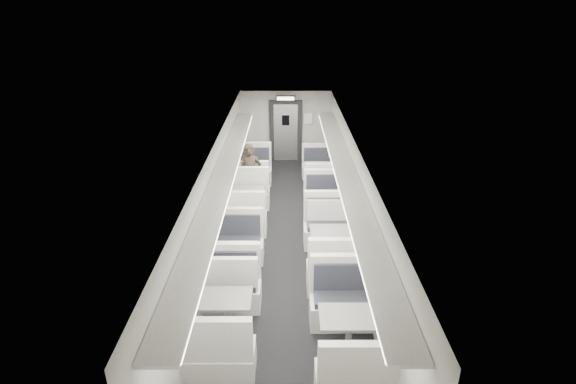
{
  "coord_description": "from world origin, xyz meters",
  "views": [
    {
      "loc": [
        0.03,
        -8.85,
        5.28
      ],
      "look_at": [
        0.06,
        0.62,
        1.12
      ],
      "focal_mm": 28.0,
      "sensor_mm": 36.0,
      "label": 1
    }
  ],
  "objects_px": {
    "passenger": "(250,174)",
    "vestibule_door": "(286,132)",
    "booth_right_a": "(319,175)",
    "booth_left_b": "(246,204)",
    "booth_left_c": "(235,264)",
    "booth_right_b": "(325,210)",
    "booth_right_c": "(333,248)",
    "booth_right_d": "(349,336)",
    "booth_left_d": "(225,316)",
    "booth_left_a": "(251,181)",
    "exit_sign": "(286,98)"
  },
  "relations": [
    {
      "from": "booth_right_c",
      "to": "booth_right_d",
      "type": "relative_size",
      "value": 1.02
    },
    {
      "from": "exit_sign",
      "to": "booth_left_d",
      "type": "bearing_deg",
      "value": -96.86
    },
    {
      "from": "booth_right_b",
      "to": "vestibule_door",
      "type": "height_order",
      "value": "vestibule_door"
    },
    {
      "from": "booth_left_d",
      "to": "booth_right_d",
      "type": "bearing_deg",
      "value": -13.6
    },
    {
      "from": "booth_left_b",
      "to": "passenger",
      "type": "height_order",
      "value": "passenger"
    },
    {
      "from": "booth_left_b",
      "to": "booth_left_c",
      "type": "xyz_separation_m",
      "value": [
        0.0,
        -2.8,
        -0.01
      ]
    },
    {
      "from": "booth_left_c",
      "to": "booth_right_d",
      "type": "relative_size",
      "value": 0.93
    },
    {
      "from": "booth_right_a",
      "to": "exit_sign",
      "type": "distance_m",
      "value": 2.8
    },
    {
      "from": "booth_left_d",
      "to": "booth_right_d",
      "type": "xyz_separation_m",
      "value": [
        2.0,
        -0.48,
        0.01
      ]
    },
    {
      "from": "booth_right_a",
      "to": "booth_right_d",
      "type": "height_order",
      "value": "booth_right_d"
    },
    {
      "from": "booth_left_a",
      "to": "booth_right_d",
      "type": "bearing_deg",
      "value": -72.67
    },
    {
      "from": "booth_right_b",
      "to": "passenger",
      "type": "bearing_deg",
      "value": 147.36
    },
    {
      "from": "booth_right_d",
      "to": "exit_sign",
      "type": "height_order",
      "value": "exit_sign"
    },
    {
      "from": "booth_right_d",
      "to": "exit_sign",
      "type": "distance_m",
      "value": 9.05
    },
    {
      "from": "booth_left_b",
      "to": "booth_left_d",
      "type": "distance_m",
      "value": 4.41
    },
    {
      "from": "booth_right_c",
      "to": "exit_sign",
      "type": "height_order",
      "value": "exit_sign"
    },
    {
      "from": "exit_sign",
      "to": "booth_left_c",
      "type": "bearing_deg",
      "value": -98.49
    },
    {
      "from": "booth_left_a",
      "to": "passenger",
      "type": "distance_m",
      "value": 0.75
    },
    {
      "from": "booth_left_b",
      "to": "booth_right_c",
      "type": "height_order",
      "value": "booth_right_c"
    },
    {
      "from": "passenger",
      "to": "booth_right_c",
      "type": "bearing_deg",
      "value": -59.36
    },
    {
      "from": "booth_left_b",
      "to": "booth_right_d",
      "type": "distance_m",
      "value": 5.29
    },
    {
      "from": "booth_right_b",
      "to": "vestibule_door",
      "type": "xyz_separation_m",
      "value": [
        -1.0,
        4.72,
        0.67
      ]
    },
    {
      "from": "booth_right_b",
      "to": "booth_right_c",
      "type": "distance_m",
      "value": 1.9
    },
    {
      "from": "exit_sign",
      "to": "booth_right_b",
      "type": "bearing_deg",
      "value": -76.72
    },
    {
      "from": "booth_left_c",
      "to": "passenger",
      "type": "height_order",
      "value": "passenger"
    },
    {
      "from": "booth_left_c",
      "to": "passenger",
      "type": "relative_size",
      "value": 1.27
    },
    {
      "from": "booth_right_a",
      "to": "passenger",
      "type": "xyz_separation_m",
      "value": [
        -1.95,
        -1.23,
        0.5
      ]
    },
    {
      "from": "booth_left_a",
      "to": "booth_left_d",
      "type": "height_order",
      "value": "booth_left_a"
    },
    {
      "from": "booth_left_d",
      "to": "booth_left_a",
      "type": "bearing_deg",
      "value": 90.0
    },
    {
      "from": "passenger",
      "to": "booth_right_a",
      "type": "bearing_deg",
      "value": 31.04
    },
    {
      "from": "vestibule_door",
      "to": "booth_left_d",
      "type": "bearing_deg",
      "value": -96.48
    },
    {
      "from": "booth_right_b",
      "to": "exit_sign",
      "type": "distance_m",
      "value": 4.75
    },
    {
      "from": "booth_left_b",
      "to": "booth_right_a",
      "type": "xyz_separation_m",
      "value": [
        2.0,
        2.13,
        -0.05
      ]
    },
    {
      "from": "passenger",
      "to": "vestibule_door",
      "type": "bearing_deg",
      "value": 73.62
    },
    {
      "from": "booth_right_b",
      "to": "booth_right_d",
      "type": "bearing_deg",
      "value": -90.0
    },
    {
      "from": "booth_left_a",
      "to": "booth_right_b",
      "type": "xyz_separation_m",
      "value": [
        2.0,
        -1.85,
        -0.04
      ]
    },
    {
      "from": "booth_left_a",
      "to": "vestibule_door",
      "type": "height_order",
      "value": "vestibule_door"
    },
    {
      "from": "booth_left_a",
      "to": "passenger",
      "type": "bearing_deg",
      "value": -85.14
    },
    {
      "from": "booth_left_d",
      "to": "vestibule_door",
      "type": "relative_size",
      "value": 1.07
    },
    {
      "from": "booth_right_a",
      "to": "booth_right_c",
      "type": "xyz_separation_m",
      "value": [
        0.0,
        -4.37,
        0.07
      ]
    },
    {
      "from": "booth_left_c",
      "to": "vestibule_door",
      "type": "height_order",
      "value": "vestibule_door"
    },
    {
      "from": "booth_right_a",
      "to": "exit_sign",
      "type": "relative_size",
      "value": 3.15
    },
    {
      "from": "booth_right_a",
      "to": "booth_right_c",
      "type": "relative_size",
      "value": 0.83
    },
    {
      "from": "booth_left_b",
      "to": "exit_sign",
      "type": "relative_size",
      "value": 3.57
    },
    {
      "from": "booth_left_d",
      "to": "booth_right_a",
      "type": "bearing_deg",
      "value": 73.02
    },
    {
      "from": "passenger",
      "to": "vestibule_door",
      "type": "xyz_separation_m",
      "value": [
        0.95,
        3.48,
        0.19
      ]
    },
    {
      "from": "vestibule_door",
      "to": "booth_right_c",
      "type": "bearing_deg",
      "value": -81.42
    },
    {
      "from": "booth_left_d",
      "to": "passenger",
      "type": "distance_m",
      "value": 5.34
    },
    {
      "from": "booth_right_b",
      "to": "exit_sign",
      "type": "bearing_deg",
      "value": 103.28
    },
    {
      "from": "booth_right_d",
      "to": "vestibule_door",
      "type": "height_order",
      "value": "vestibule_door"
    }
  ]
}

